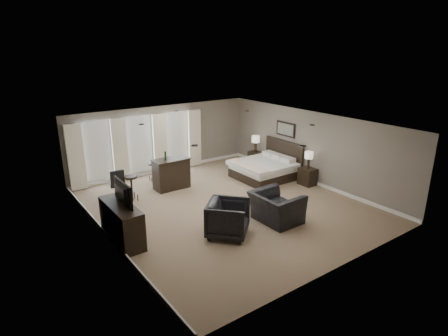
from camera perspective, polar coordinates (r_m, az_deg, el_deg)
room at (r=11.32m, az=0.36°, el=0.26°), size 7.60×8.60×2.64m
window_bay at (r=14.34m, az=-12.65°, el=3.28°), size 5.25×0.20×2.30m
bed at (r=14.01m, az=5.86°, el=0.95°), size 2.06×1.97×1.31m
nightstand_near at (r=13.75m, az=12.60°, el=-1.26°), size 0.46×0.57×0.62m
nightstand_far at (r=15.72m, az=4.77°, el=1.49°), size 0.42×0.52×0.56m
lamp_near at (r=13.56m, az=12.77°, el=1.19°), size 0.30×0.30×0.61m
lamp_far at (r=15.55m, az=4.83°, el=3.68°), size 0.33×0.33×0.68m
wall_art at (r=14.48m, az=9.35°, el=5.85°), size 0.04×0.96×0.56m
dresser at (r=9.93m, az=-15.31°, el=-8.09°), size 0.56×1.73×1.00m
tv at (r=9.70m, az=-15.59°, el=-5.06°), size 0.61×1.05×0.14m
armchair_near at (r=10.68m, az=7.98°, el=-5.23°), size 0.87×1.32×1.15m
armchair_far at (r=9.84m, az=0.64°, el=-7.46°), size 1.40×1.40×1.06m
bar_counter at (r=13.13m, az=-8.02°, el=-0.85°), size 1.24×0.65×1.08m
bar_stool_left at (r=12.37m, az=-13.88°, el=-3.03°), size 0.53×0.53×0.84m
bar_stool_right at (r=14.04m, az=-10.83°, el=-0.59°), size 0.34×0.34×0.68m
desk_chair at (r=12.69m, az=-15.98°, el=-2.24°), size 0.62×0.62×1.01m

